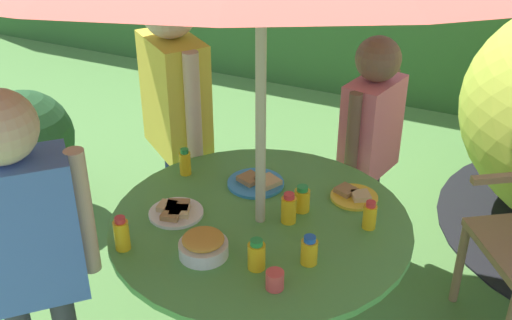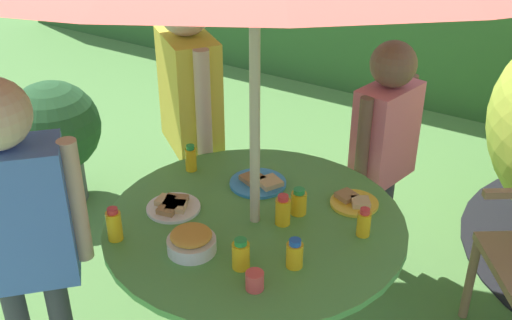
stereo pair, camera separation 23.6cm
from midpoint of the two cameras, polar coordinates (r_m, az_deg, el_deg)
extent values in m
cylinder|color=#93704C|center=(2.52, 2.65, -12.35)|extent=(0.14, 0.14, 0.67)
cylinder|color=#519E47|center=(2.30, 2.85, -5.81)|extent=(1.10, 1.10, 0.03)
cylinder|color=#B7AD8C|center=(2.10, 3.11, 2.97)|extent=(0.04, 0.04, 2.16)
cylinder|color=#93704C|center=(2.99, 21.05, -10.17)|extent=(0.04, 0.04, 0.42)
cylinder|color=#595960|center=(3.78, -15.42, -1.84)|extent=(0.26, 0.26, 0.25)
sphere|color=#234C28|center=(3.62, -16.13, 2.86)|extent=(0.52, 0.52, 0.52)
cylinder|color=#3F3F47|center=(3.16, 13.57, -5.20)|extent=(0.07, 0.07, 0.53)
cylinder|color=#3F3F47|center=(3.07, 12.29, -6.21)|extent=(0.07, 0.07, 0.53)
cube|color=#EA727F|center=(2.87, 14.01, 2.33)|extent=(0.23, 0.33, 0.45)
cylinder|color=brown|center=(3.00, 15.78, 3.76)|extent=(0.06, 0.06, 0.40)
cylinder|color=brown|center=(2.73, 12.17, 1.59)|extent=(0.06, 0.06, 0.40)
sphere|color=brown|center=(2.75, 14.81, 8.36)|extent=(0.20, 0.20, 0.20)
cylinder|color=navy|center=(3.18, -3.80, -3.06)|extent=(0.09, 0.09, 0.63)
cylinder|color=navy|center=(3.06, -2.87, -4.49)|extent=(0.09, 0.09, 0.63)
cube|color=yellow|center=(2.85, -3.68, 6.10)|extent=(0.41, 0.38, 0.53)
cylinder|color=#D8B293|center=(3.01, -4.95, 7.95)|extent=(0.07, 0.07, 0.48)
cylinder|color=#D8B293|center=(2.66, -2.29, 5.06)|extent=(0.07, 0.07, 0.48)
sphere|color=#D8B293|center=(2.72, -3.94, 13.58)|extent=(0.24, 0.24, 0.24)
cube|color=#4C72C6|center=(2.16, -18.02, -4.91)|extent=(0.38, 0.38, 0.50)
cylinder|color=#D8B293|center=(2.13, -13.00, -3.78)|extent=(0.06, 0.06, 0.45)
cylinder|color=white|center=(2.13, -2.69, -7.80)|extent=(0.17, 0.17, 0.05)
ellipsoid|color=gold|center=(2.11, -2.72, -6.94)|extent=(0.14, 0.14, 0.04)
cylinder|color=yellow|center=(2.43, 11.68, -3.94)|extent=(0.18, 0.18, 0.01)
cube|color=tan|center=(2.41, 12.26, -3.85)|extent=(0.09, 0.09, 0.02)
cube|color=#9E7547|center=(2.44, 10.97, -3.28)|extent=(0.09, 0.09, 0.02)
cylinder|color=white|center=(2.36, -4.66, -4.43)|extent=(0.20, 0.20, 0.01)
cube|color=tan|center=(2.34, -4.38, -4.30)|extent=(0.09, 0.09, 0.02)
cube|color=#9E7547|center=(2.36, -4.46, -3.87)|extent=(0.11, 0.11, 0.02)
cube|color=tan|center=(2.37, -5.40, -3.78)|extent=(0.07, 0.07, 0.02)
cube|color=#9E7547|center=(2.32, -5.15, -4.56)|extent=(0.08, 0.08, 0.02)
cylinder|color=#338CD8|center=(2.50, 2.88, -2.19)|extent=(0.23, 0.23, 0.01)
cube|color=tan|center=(2.48, 3.95, -2.10)|extent=(0.11, 0.11, 0.02)
cube|color=#9E7547|center=(2.50, 2.38, -1.74)|extent=(0.10, 0.10, 0.02)
cylinder|color=yellow|center=(2.20, -9.74, -6.02)|extent=(0.05, 0.05, 0.11)
cylinder|color=red|center=(2.17, -9.88, -4.65)|extent=(0.04, 0.04, 0.02)
cylinder|color=yellow|center=(2.26, 5.45, -4.79)|extent=(0.06, 0.06, 0.10)
cylinder|color=red|center=(2.23, 5.52, -3.52)|extent=(0.04, 0.04, 0.02)
cylinder|color=yellow|center=(2.33, 6.81, -4.00)|extent=(0.06, 0.06, 0.09)
cylinder|color=green|center=(2.30, 6.88, -2.92)|extent=(0.04, 0.04, 0.02)
cylinder|color=yellow|center=(2.58, -3.34, -0.04)|extent=(0.05, 0.05, 0.10)
cylinder|color=green|center=(2.56, -3.37, 1.09)|extent=(0.03, 0.03, 0.02)
cylinder|color=yellow|center=(2.05, 1.94, -8.79)|extent=(0.06, 0.06, 0.09)
cylinder|color=green|center=(2.02, 1.97, -7.56)|extent=(0.04, 0.04, 0.02)
cylinder|color=yellow|center=(2.07, 6.82, -8.68)|extent=(0.06, 0.06, 0.09)
cylinder|color=blue|center=(2.04, 6.91, -7.52)|extent=(0.04, 0.04, 0.02)
cylinder|color=yellow|center=(2.25, 12.74, -5.78)|extent=(0.05, 0.05, 0.09)
cylinder|color=red|center=(2.22, 12.89, -4.64)|extent=(0.03, 0.03, 0.02)
cylinder|color=#E04C47|center=(1.98, 3.36, -10.99)|extent=(0.06, 0.06, 0.06)
camera|label=1|loc=(0.12, -87.14, 1.60)|focal=44.12mm
camera|label=2|loc=(0.12, 92.86, -1.60)|focal=44.12mm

